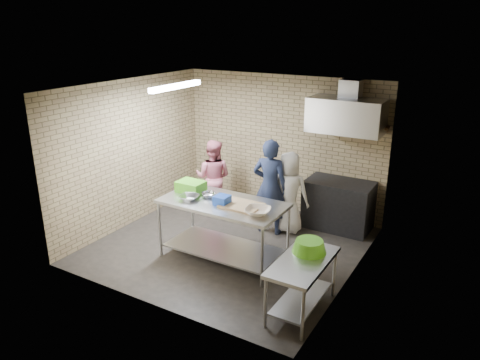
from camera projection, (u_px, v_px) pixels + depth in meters
The scene contains 25 objects.
floor at pixel (229, 245), 7.86m from camera, with size 4.20×4.20×0.00m, color black.
ceiling at pixel (228, 87), 6.97m from camera, with size 4.20×4.20×0.00m, color black.
back_wall at pixel (282, 144), 9.04m from camera, with size 4.20×0.06×2.70m, color tan.
front_wall at pixel (145, 213), 5.79m from camera, with size 4.20×0.06×2.70m, color tan.
left_wall at pixel (132, 153), 8.42m from camera, with size 0.06×4.00×2.70m, color tan.
right_wall at pixel (356, 194), 6.41m from camera, with size 0.06×4.00×2.70m, color tan.
prep_table at pixel (223, 230), 7.29m from camera, with size 1.97×0.98×0.98m, color silver.
side_counter at pixel (302, 286), 5.98m from camera, with size 0.60×1.20×0.75m, color silver.
stove at pixel (338, 205), 8.41m from camera, with size 1.20×0.70×0.90m, color black.
range_hood at pixel (346, 116), 7.91m from camera, with size 1.30×0.60×0.60m, color silver.
hood_duct at pixel (351, 88), 7.88m from camera, with size 0.35×0.30×0.30m, color #A5A8AD.
wall_shelf at pixel (365, 126), 7.98m from camera, with size 0.80×0.20×0.04m, color #3F2B19.
fluorescent_fixture at pixel (176, 86), 7.47m from camera, with size 0.10×1.25×0.08m, color white.
green_crate at pixel (191, 186), 7.53m from camera, with size 0.44×0.33×0.17m, color #4AB020.
blue_tub at pixel (222, 200), 7.00m from camera, with size 0.22×0.22×0.14m, color blue.
cutting_board at pixel (242, 206), 6.94m from camera, with size 0.60×0.46×0.03m, color tan.
mixing_bowl_a at pixel (189, 198), 7.19m from camera, with size 0.31×0.31×0.08m, color #ADB0B4.
mixing_bowl_b at pixel (209, 195), 7.30m from camera, with size 0.23×0.23×0.07m, color silver.
ceramic_bowl at pixel (258, 211), 6.66m from camera, with size 0.38×0.38×0.09m, color beige.
green_basin at pixel (309, 246), 6.04m from camera, with size 0.46×0.46×0.17m, color #59C626, non-canonical shape.
bottle_red at pixel (352, 118), 8.06m from camera, with size 0.07×0.07×0.18m, color #B22619.
bottle_green at pixel (375, 121), 7.88m from camera, with size 0.06×0.06×0.15m, color green.
man_navy at pixel (270, 187), 8.10m from camera, with size 0.63×0.42×1.74m, color #141734.
woman_pink at pixel (213, 177), 8.96m from camera, with size 0.73×0.57×1.50m, color #D26F86.
woman_white at pixel (289, 192), 8.19m from camera, with size 0.73×0.47×1.49m, color white.
Camera 1 is at (3.73, -5.99, 3.65)m, focal length 34.23 mm.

